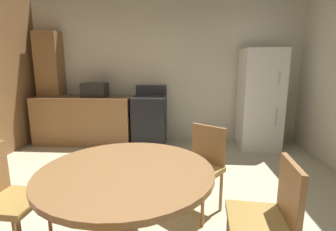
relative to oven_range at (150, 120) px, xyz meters
name	(u,v)px	position (x,y,z in m)	size (l,w,h in m)	color
wall_back	(165,72)	(0.25, 0.40, 0.88)	(5.44, 0.12, 2.70)	beige
kitchen_counter	(85,120)	(-1.26, 0.00, -0.02)	(1.82, 0.60, 0.90)	olive
pantry_column	(52,88)	(-1.95, 0.18, 0.58)	(0.44, 0.36, 2.10)	olive
oven_range	(150,120)	(0.00, 0.00, 0.00)	(0.60, 0.60, 1.10)	black
refrigerator	(260,100)	(1.99, -0.05, 0.41)	(0.68, 0.68, 1.76)	white
microwave	(95,90)	(-1.02, 0.00, 0.56)	(0.44, 0.32, 0.26)	black
dining_table	(127,190)	(0.24, -2.92, 0.14)	(1.21, 1.21, 0.76)	olive
chair_northeast	(202,163)	(0.83, -2.15, 0.03)	(0.56, 0.56, 0.87)	olive
chair_west	(4,195)	(-0.72, -2.87, 0.03)	(0.42, 0.42, 0.87)	olive
chair_east	(270,215)	(1.21, -3.00, 0.03)	(0.43, 0.43, 0.87)	olive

